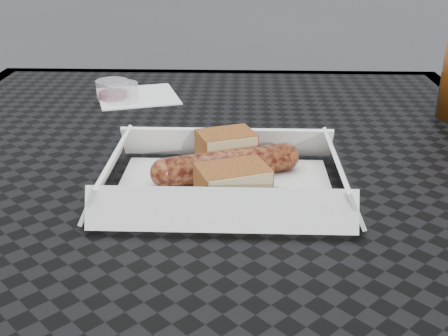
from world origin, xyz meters
The scene contains 9 objects.
patio_table centered at (0.00, 0.00, 0.67)m, with size 0.80×0.80×0.74m.
food_tray centered at (0.03, -0.11, 0.75)m, with size 0.22×0.15×0.00m, color white.
bratwurst centered at (0.03, -0.09, 0.76)m, with size 0.16×0.08×0.03m.
bread_near centered at (0.03, -0.05, 0.77)m, with size 0.06×0.04×0.04m, color brown.
bread_far centered at (0.04, -0.14, 0.77)m, with size 0.07×0.04×0.03m, color brown.
veg_garnish centered at (0.09, -0.14, 0.75)m, with size 0.03×0.03×0.00m.
napkin centered at (-0.12, 0.22, 0.75)m, with size 0.12×0.12×0.00m, color white.
condiment_cup_sauce centered at (-0.16, 0.20, 0.76)m, with size 0.05×0.05×0.03m, color maroon.
condiment_cup_empty centered at (-0.14, 0.19, 0.76)m, with size 0.05×0.05×0.03m, color silver.
Camera 1 is at (0.05, -0.63, 1.00)m, focal length 45.00 mm.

